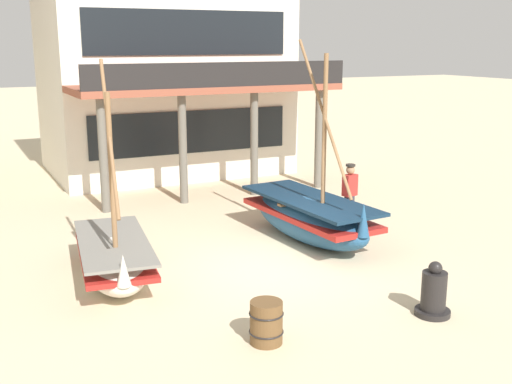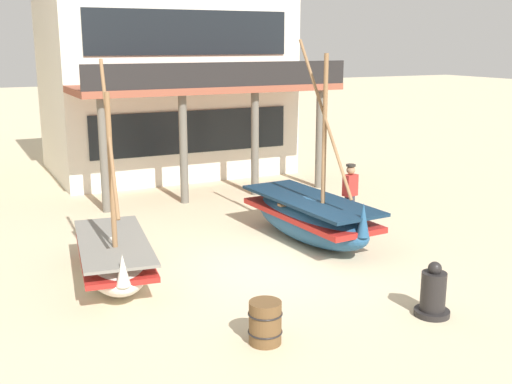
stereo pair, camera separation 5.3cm
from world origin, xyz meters
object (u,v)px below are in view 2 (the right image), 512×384
at_px(fishing_boat_centre_large, 114,257).
at_px(fisherman_by_hull, 350,197).
at_px(fishing_boat_near_left, 310,217).
at_px(harbor_building_main, 165,79).
at_px(wooden_barrel, 265,322).
at_px(capstan_winch, 433,294).

bearing_deg(fishing_boat_centre_large, fisherman_by_hull, 7.54).
relative_size(fishing_boat_near_left, harbor_building_main, 0.55).
bearing_deg(fishing_boat_near_left, fishing_boat_centre_large, -174.85).
height_order(fishing_boat_centre_large, wooden_barrel, fishing_boat_centre_large).
bearing_deg(capstan_winch, harbor_building_main, 89.99).
bearing_deg(harbor_building_main, fishing_boat_near_left, -88.43).
xyz_separation_m(capstan_winch, harbor_building_main, (0.00, 14.49, 2.96)).
bearing_deg(wooden_barrel, fishing_boat_near_left, 51.52).
distance_m(wooden_barrel, harbor_building_main, 14.77).
distance_m(fishing_boat_near_left, harbor_building_main, 10.28).
height_order(fisherman_by_hull, harbor_building_main, harbor_building_main).
height_order(capstan_winch, harbor_building_main, harbor_building_main).
distance_m(fisherman_by_hull, capstan_winch, 5.27).
xyz_separation_m(fishing_boat_centre_large, fisherman_by_hull, (6.22, 0.82, 0.37)).
xyz_separation_m(fishing_boat_near_left, wooden_barrel, (-3.36, -4.23, -0.24)).
relative_size(fishing_boat_near_left, capstan_winch, 4.79).
relative_size(wooden_barrel, harbor_building_main, 0.08).
bearing_deg(fisherman_by_hull, harbor_building_main, 99.93).
bearing_deg(capstan_winch, wooden_barrel, 173.30).
bearing_deg(capstan_winch, fishing_boat_near_left, 86.58).
xyz_separation_m(fishing_boat_centre_large, wooden_barrel, (1.46, -3.80, -0.12)).
bearing_deg(fishing_boat_centre_large, harbor_building_main, 66.22).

